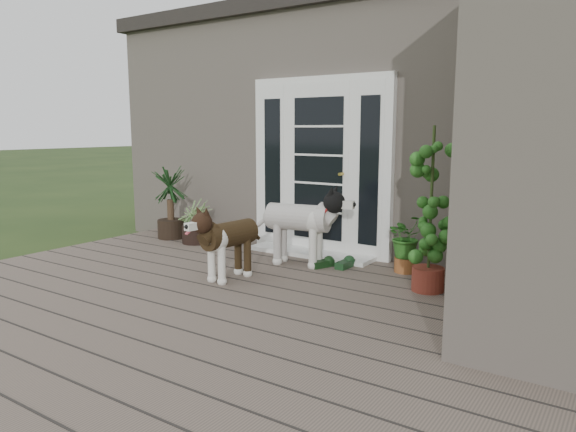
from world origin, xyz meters
The scene contains 15 objects.
deck centered at (0.00, 0.40, 0.06)m, with size 6.20×4.60×0.12m, color #6B5B4C.
house_main centered at (0.00, 4.65, 1.55)m, with size 7.40×4.00×3.10m, color #665E54.
roof_main centered at (0.00, 4.65, 3.20)m, with size 7.60×4.20×0.20m, color #2D2826.
door_unit centered at (-0.20, 2.60, 1.19)m, with size 1.90×0.14×2.15m, color white.
door_step centered at (-0.20, 2.40, 0.14)m, with size 1.60×0.40×0.05m, color white.
brindle_dog centered at (-0.34, 1.03, 0.46)m, with size 0.35×0.82×0.68m, color #3E2B16, non-canonical shape.
white_dog centered at (-0.07, 1.91, 0.52)m, with size 0.41×0.95×0.79m, color white, non-canonical shape.
spider_plant centered at (-1.85, 2.12, 0.45)m, with size 0.61×0.61×0.65m, color #99AC6A, non-canonical shape.
yucca centered at (-2.38, 2.18, 0.64)m, with size 0.72×0.72×1.04m, color #113416, non-canonical shape.
herb_a centered at (1.06, 2.29, 0.39)m, with size 0.43×0.43×0.55m, color #22631C.
herb_b centered at (1.81, 2.03, 0.42)m, with size 0.41×0.41×0.61m, color #205117.
herb_c centered at (2.36, 2.40, 0.39)m, with size 0.34×0.34×0.53m, color #1F5F1B.
sapling centered at (1.49, 1.77, 0.93)m, with size 0.47×0.47×1.61m, color #245016, non-canonical shape.
clog_left centered at (0.43, 2.10, 0.17)m, with size 0.15×0.33×0.10m, color #15361A, non-canonical shape.
clog_right centered at (0.21, 1.97, 0.17)m, with size 0.15×0.31×0.09m, color black, non-canonical shape.
Camera 1 is at (3.11, -3.03, 1.64)m, focal length 33.18 mm.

